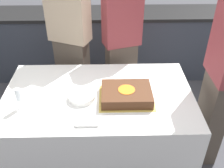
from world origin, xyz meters
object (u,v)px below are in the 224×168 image
at_px(person_standing_back, 71,45).
at_px(plate_stack, 82,97).
at_px(person_seated_right, 222,78).
at_px(person_cutting_cake, 121,48).
at_px(cake, 126,94).
at_px(wine_glass, 18,96).

bearing_deg(person_standing_back, plate_stack, 124.72).
bearing_deg(person_seated_right, plate_stack, -86.79).
bearing_deg(person_cutting_cake, cake, 71.85).
bearing_deg(person_seated_right, cake, -85.14).
distance_m(cake, person_seated_right, 0.81).
bearing_deg(person_standing_back, cake, 147.08).
bearing_deg(cake, person_standing_back, 124.32).
distance_m(plate_stack, wine_glass, 0.50).
bearing_deg(person_cutting_cake, plate_stack, 46.55).
xyz_separation_m(plate_stack, person_cutting_cake, (0.37, 0.78, 0.05)).
xyz_separation_m(wine_glass, person_seated_right, (1.64, 0.17, 0.02)).
bearing_deg(person_standing_back, person_cutting_cake, -157.24).
relative_size(cake, plate_stack, 2.02).
relative_size(plate_stack, person_standing_back, 0.13).
bearing_deg(wine_glass, cake, 7.04).
relative_size(cake, person_seated_right, 0.26).
xyz_separation_m(person_cutting_cake, person_seated_right, (0.80, -0.72, 0.07)).
distance_m(cake, person_standing_back, 0.95).
bearing_deg(person_cutting_cake, person_seated_right, 119.94).
relative_size(person_cutting_cake, person_seated_right, 0.93).
bearing_deg(cake, person_cutting_cake, 90.00).
xyz_separation_m(cake, person_standing_back, (-0.53, 0.78, 0.07)).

